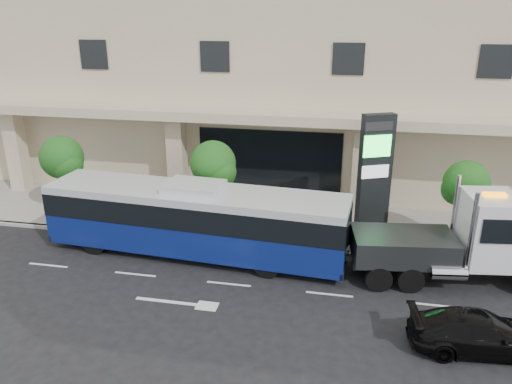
{
  "coord_description": "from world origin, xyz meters",
  "views": [
    {
      "loc": [
        4.48,
        -18.44,
        10.29
      ],
      "look_at": [
        0.42,
        2.0,
        2.7
      ],
      "focal_mm": 35.0,
      "sensor_mm": 36.0,
      "label": 1
    }
  ],
  "objects_px": {
    "city_bus": "(195,219)",
    "signage_pylon": "(374,177)",
    "tow_truck": "(465,242)",
    "black_sedan": "(480,332)"
  },
  "relations": [
    {
      "from": "city_bus",
      "to": "black_sedan",
      "type": "bearing_deg",
      "value": -19.03
    },
    {
      "from": "city_bus",
      "to": "signage_pylon",
      "type": "xyz_separation_m",
      "value": [
        7.63,
        3.02,
        1.44
      ]
    },
    {
      "from": "tow_truck",
      "to": "signage_pylon",
      "type": "height_order",
      "value": "signage_pylon"
    },
    {
      "from": "signage_pylon",
      "to": "tow_truck",
      "type": "bearing_deg",
      "value": -66.37
    },
    {
      "from": "tow_truck",
      "to": "black_sedan",
      "type": "relative_size",
      "value": 2.06
    },
    {
      "from": "black_sedan",
      "to": "signage_pylon",
      "type": "distance_m",
      "value": 8.76
    },
    {
      "from": "signage_pylon",
      "to": "city_bus",
      "type": "bearing_deg",
      "value": 177.24
    },
    {
      "from": "signage_pylon",
      "to": "black_sedan",
      "type": "bearing_deg",
      "value": -91.12
    },
    {
      "from": "tow_truck",
      "to": "black_sedan",
      "type": "xyz_separation_m",
      "value": [
        -0.24,
        -4.52,
        -1.06
      ]
    },
    {
      "from": "city_bus",
      "to": "black_sedan",
      "type": "distance_m",
      "value": 11.95
    }
  ]
}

